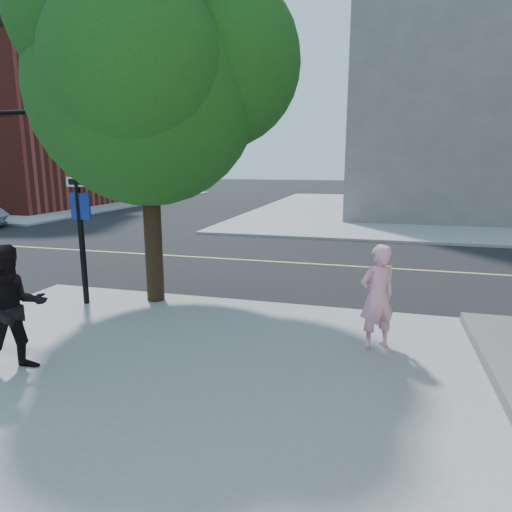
% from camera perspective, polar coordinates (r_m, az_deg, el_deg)
% --- Properties ---
extents(ground, '(140.00, 140.00, 0.00)m').
position_cam_1_polar(ground, '(11.90, -20.05, -4.29)').
color(ground, black).
rests_on(ground, ground).
extents(road_ew, '(140.00, 9.00, 0.01)m').
position_cam_1_polar(road_ew, '(15.67, -10.62, 0.04)').
color(road_ew, black).
rests_on(road_ew, ground).
extents(sidewalk_nw, '(26.00, 25.00, 0.12)m').
position_cam_1_polar(sidewalk_nw, '(42.92, -28.88, 6.28)').
color(sidewalk_nw, gray).
rests_on(sidewalk_nw, ground).
extents(sidewalk_ne, '(29.00, 25.00, 0.12)m').
position_cam_1_polar(sidewalk_ne, '(31.67, 27.58, 4.91)').
color(sidewalk_ne, gray).
rests_on(sidewalk_ne, ground).
extents(filler_ne, '(18.00, 16.00, 14.00)m').
position_cam_1_polar(filler_ne, '(32.35, 29.55, 17.43)').
color(filler_ne, slate).
rests_on(filler_ne, sidewalk_ne).
extents(man_on_phone, '(0.76, 0.70, 1.75)m').
position_cam_1_polar(man_on_phone, '(7.67, 15.10, -5.00)').
color(man_on_phone, '#F29EB9').
rests_on(man_on_phone, sidewalk_se).
extents(pedestrian, '(1.12, 1.17, 1.91)m').
position_cam_1_polar(pedestrian, '(7.43, -28.37, -5.99)').
color(pedestrian, black).
rests_on(pedestrian, sidewalk_se).
extents(street_tree, '(5.82, 5.29, 7.73)m').
position_cam_1_polar(street_tree, '(10.11, -13.16, 22.64)').
color(street_tree, black).
rests_on(street_tree, sidewalk_se).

